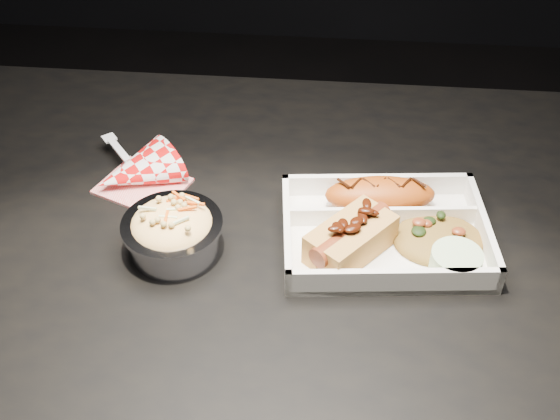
% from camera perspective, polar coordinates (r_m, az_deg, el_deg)
% --- Properties ---
extents(dining_table, '(1.20, 0.80, 0.75)m').
position_cam_1_polar(dining_table, '(0.94, -1.81, -6.77)').
color(dining_table, black).
rests_on(dining_table, ground).
extents(food_tray, '(0.27, 0.21, 0.04)m').
position_cam_1_polar(food_tray, '(0.88, 8.44, -2.00)').
color(food_tray, white).
rests_on(food_tray, dining_table).
extents(fried_pastry, '(0.15, 0.07, 0.04)m').
position_cam_1_polar(fried_pastry, '(0.91, 8.12, 1.24)').
color(fried_pastry, '#A64610').
rests_on(fried_pastry, food_tray).
extents(hotdog, '(0.12, 0.12, 0.06)m').
position_cam_1_polar(hotdog, '(0.84, 5.79, -2.16)').
color(hotdog, '#C38B42').
rests_on(hotdog, food_tray).
extents(fried_rice_mound, '(0.12, 0.10, 0.03)m').
position_cam_1_polar(fried_rice_mound, '(0.88, 12.82, -1.83)').
color(fried_rice_mound, olive).
rests_on(fried_rice_mound, food_tray).
extents(cupcake_liner, '(0.06, 0.06, 0.03)m').
position_cam_1_polar(cupcake_liner, '(0.85, 14.09, -4.18)').
color(cupcake_liner, beige).
rests_on(cupcake_liner, food_tray).
extents(foil_coleslaw_cup, '(0.12, 0.12, 0.07)m').
position_cam_1_polar(foil_coleslaw_cup, '(0.85, -8.72, -1.64)').
color(foil_coleslaw_cup, silver).
rests_on(foil_coleslaw_cup, dining_table).
extents(napkin_fork, '(0.15, 0.16, 0.10)m').
position_cam_1_polar(napkin_fork, '(0.98, -11.62, 3.01)').
color(napkin_fork, red).
rests_on(napkin_fork, dining_table).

